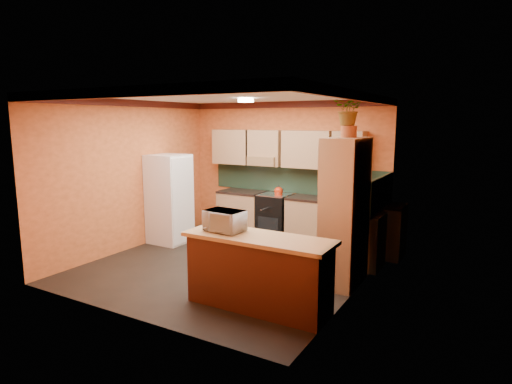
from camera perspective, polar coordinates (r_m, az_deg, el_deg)
room_shell at (r=6.88m, az=-2.59°, el=7.46°), size 4.24×4.24×2.72m
base_cabinets_back at (r=8.19m, az=6.44°, el=-3.93°), size 3.65×0.60×0.88m
countertop_back at (r=8.09m, az=6.50°, el=-0.76°), size 3.65×0.62×0.04m
stove at (r=8.44m, az=2.54°, el=-3.36°), size 0.58×0.58×0.91m
kettle at (r=8.25m, az=3.03°, el=0.19°), size 0.17×0.17×0.18m
sink at (r=7.82m, az=11.72°, el=-1.00°), size 0.48×0.40×0.03m
base_cabinets_right at (r=7.12m, az=13.30°, el=-6.17°), size 0.60×0.80×0.88m
countertop_right at (r=7.01m, az=13.44°, el=-2.55°), size 0.62×0.80×0.04m
fridge at (r=8.36m, az=-11.49°, el=-0.91°), size 0.68×0.66×1.70m
pantry at (r=6.19m, az=11.76°, el=-2.64°), size 0.48×0.90×2.10m
fern_pot at (r=6.11m, az=12.27°, el=7.88°), size 0.22×0.22×0.16m
fern at (r=6.11m, az=12.37°, el=10.77°), size 0.42×0.37×0.46m
breakfast_bar at (r=5.42m, az=0.31°, el=-10.91°), size 1.80×0.55×0.88m
bar_top at (r=5.27m, az=0.32°, el=-6.16°), size 1.90×0.65×0.05m
microwave at (r=5.49m, az=-4.23°, el=-3.84°), size 0.51×0.36×0.27m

